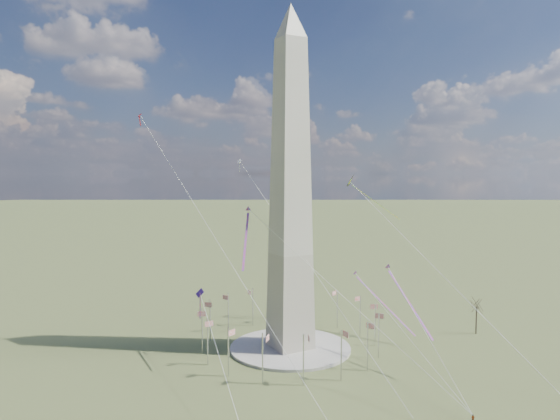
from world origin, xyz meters
name	(u,v)px	position (x,y,z in m)	size (l,w,h in m)	color
ground	(290,349)	(0.00, 0.00, 0.00)	(2000.00, 2000.00, 0.00)	#506231
plaza	(290,348)	(0.00, 0.00, 0.40)	(36.00, 36.00, 0.80)	#B0AEA1
washington_monument	(290,189)	(0.00, 0.00, 47.95)	(15.56, 15.56, 100.00)	#BCB79E
flagpole_ring	(290,325)	(0.00, 0.00, 7.27)	(54.40, 54.40, 13.00)	silver
tree_near	(477,305)	(60.49, -16.69, 9.57)	(7.67, 7.67, 13.43)	#443329
person_centre	(473,419)	(11.91, -56.77, 0.88)	(1.03, 0.43, 1.76)	gray
kite_delta_black	(353,184)	(34.02, 15.29, 48.59)	(17.12, 16.99, 16.18)	black
kite_diamond_purple	(200,296)	(-25.31, 7.78, 17.29)	(1.66, 2.99, 9.28)	navy
kite_streamer_left	(402,290)	(23.14, -22.28, 19.82)	(5.54, 22.99, 15.90)	#FF283B
kite_streamer_mid	(247,229)	(-13.31, 1.80, 36.53)	(11.94, 20.29, 15.40)	#FF283B
kite_streamer_right	(374,293)	(30.49, -1.32, 13.58)	(6.71, 24.10, 16.75)	#FF283B
kite_small_red	(140,117)	(-34.78, 36.17, 70.47)	(1.23, 1.89, 4.13)	red
kite_small_white	(240,162)	(3.08, 43.42, 56.51)	(1.22, 2.01, 4.82)	white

